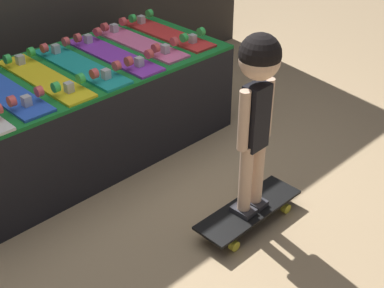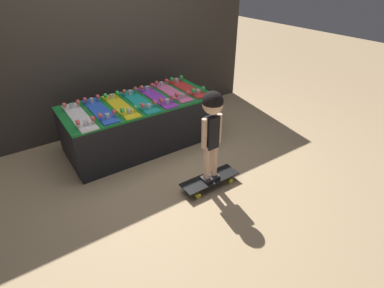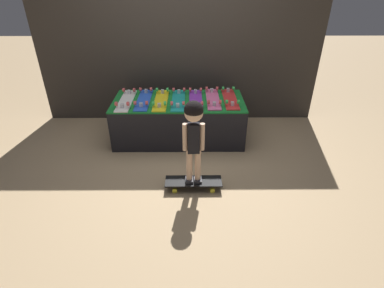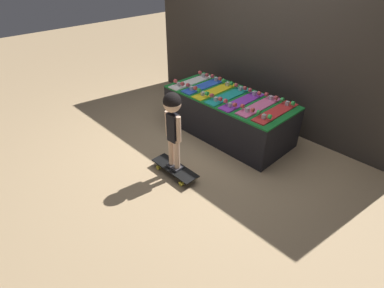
{
  "view_description": "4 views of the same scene",
  "coord_description": "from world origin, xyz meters",
  "px_view_note": "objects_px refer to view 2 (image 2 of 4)",
  "views": [
    {
      "loc": [
        -1.48,
        -1.98,
        1.79
      ],
      "look_at": [
        0.13,
        -0.34,
        0.34
      ],
      "focal_mm": 50.0,
      "sensor_mm": 36.0,
      "label": 1
    },
    {
      "loc": [
        -1.3,
        -2.53,
        1.93
      ],
      "look_at": [
        0.19,
        -0.37,
        0.33
      ],
      "focal_mm": 28.0,
      "sensor_mm": 36.0,
      "label": 2
    },
    {
      "loc": [
        0.15,
        -3.27,
        2.05
      ],
      "look_at": [
        0.17,
        -0.35,
        0.35
      ],
      "focal_mm": 28.0,
      "sensor_mm": 36.0,
      "label": 3
    },
    {
      "loc": [
        2.27,
        -2.41,
        2.18
      ],
      "look_at": [
        0.15,
        -0.38,
        0.25
      ],
      "focal_mm": 28.0,
      "sensor_mm": 36.0,
      "label": 4
    }
  ],
  "objects_px": {
    "skateboard_blue_on_rack": "(100,110)",
    "skateboard_yellow_on_rack": "(120,105)",
    "skateboard_red_on_rack": "(187,87)",
    "skateboard_purple_on_rack": "(157,96)",
    "skateboard_white_on_rack": "(79,116)",
    "skateboard_teal_on_rack": "(139,101)",
    "skateboard_pink_on_rack": "(171,91)",
    "child": "(212,121)",
    "skateboard_on_floor": "(210,180)"
  },
  "relations": [
    {
      "from": "skateboard_blue_on_rack",
      "to": "skateboard_yellow_on_rack",
      "type": "relative_size",
      "value": 1.0
    },
    {
      "from": "skateboard_blue_on_rack",
      "to": "skateboard_red_on_rack",
      "type": "height_order",
      "value": "same"
    },
    {
      "from": "skateboard_yellow_on_rack",
      "to": "skateboard_purple_on_rack",
      "type": "distance_m",
      "value": 0.46
    },
    {
      "from": "skateboard_white_on_rack",
      "to": "skateboard_teal_on_rack",
      "type": "distance_m",
      "value": 0.69
    },
    {
      "from": "skateboard_blue_on_rack",
      "to": "skateboard_red_on_rack",
      "type": "bearing_deg",
      "value": 1.45
    },
    {
      "from": "skateboard_purple_on_rack",
      "to": "skateboard_pink_on_rack",
      "type": "bearing_deg",
      "value": 9.79
    },
    {
      "from": "skateboard_teal_on_rack",
      "to": "skateboard_white_on_rack",
      "type": "bearing_deg",
      "value": -179.25
    },
    {
      "from": "skateboard_purple_on_rack",
      "to": "skateboard_red_on_rack",
      "type": "bearing_deg",
      "value": 5.58
    },
    {
      "from": "skateboard_white_on_rack",
      "to": "skateboard_teal_on_rack",
      "type": "relative_size",
      "value": 1.0
    },
    {
      "from": "skateboard_pink_on_rack",
      "to": "child",
      "type": "xyz_separation_m",
      "value": [
        -0.27,
        -1.15,
        0.15
      ]
    },
    {
      "from": "skateboard_yellow_on_rack",
      "to": "child",
      "type": "height_order",
      "value": "child"
    },
    {
      "from": "skateboard_red_on_rack",
      "to": "skateboard_purple_on_rack",
      "type": "bearing_deg",
      "value": -174.42
    },
    {
      "from": "skateboard_red_on_rack",
      "to": "skateboard_on_floor",
      "type": "relative_size",
      "value": 1.21
    },
    {
      "from": "skateboard_teal_on_rack",
      "to": "child",
      "type": "xyz_separation_m",
      "value": [
        0.19,
        -1.11,
        0.15
      ]
    },
    {
      "from": "skateboard_red_on_rack",
      "to": "skateboard_blue_on_rack",
      "type": "bearing_deg",
      "value": -178.55
    },
    {
      "from": "skateboard_white_on_rack",
      "to": "skateboard_pink_on_rack",
      "type": "bearing_deg",
      "value": 2.52
    },
    {
      "from": "skateboard_blue_on_rack",
      "to": "skateboard_on_floor",
      "type": "xyz_separation_m",
      "value": [
        0.65,
        -1.13,
        -0.51
      ]
    },
    {
      "from": "skateboard_on_floor",
      "to": "skateboard_pink_on_rack",
      "type": "bearing_deg",
      "value": 76.83
    },
    {
      "from": "skateboard_yellow_on_rack",
      "to": "skateboard_teal_on_rack",
      "type": "relative_size",
      "value": 1.0
    },
    {
      "from": "skateboard_white_on_rack",
      "to": "skateboard_on_floor",
      "type": "height_order",
      "value": "skateboard_white_on_rack"
    },
    {
      "from": "skateboard_teal_on_rack",
      "to": "skateboard_pink_on_rack",
      "type": "relative_size",
      "value": 1.0
    },
    {
      "from": "skateboard_red_on_rack",
      "to": "child",
      "type": "height_order",
      "value": "child"
    },
    {
      "from": "skateboard_white_on_rack",
      "to": "skateboard_blue_on_rack",
      "type": "relative_size",
      "value": 1.0
    },
    {
      "from": "skateboard_purple_on_rack",
      "to": "skateboard_pink_on_rack",
      "type": "distance_m",
      "value": 0.23
    },
    {
      "from": "child",
      "to": "skateboard_white_on_rack",
      "type": "bearing_deg",
      "value": 126.8
    },
    {
      "from": "skateboard_yellow_on_rack",
      "to": "skateboard_pink_on_rack",
      "type": "relative_size",
      "value": 1.0
    },
    {
      "from": "skateboard_pink_on_rack",
      "to": "skateboard_white_on_rack",
      "type": "bearing_deg",
      "value": -177.48
    },
    {
      "from": "skateboard_on_floor",
      "to": "child",
      "type": "relative_size",
      "value": 0.66
    },
    {
      "from": "skateboard_blue_on_rack",
      "to": "skateboard_pink_on_rack",
      "type": "xyz_separation_m",
      "value": [
        0.92,
        0.02,
        0.0
      ]
    },
    {
      "from": "skateboard_red_on_rack",
      "to": "skateboard_on_floor",
      "type": "height_order",
      "value": "skateboard_red_on_rack"
    },
    {
      "from": "skateboard_blue_on_rack",
      "to": "skateboard_purple_on_rack",
      "type": "distance_m",
      "value": 0.69
    },
    {
      "from": "skateboard_red_on_rack",
      "to": "skateboard_on_floor",
      "type": "xyz_separation_m",
      "value": [
        -0.5,
        -1.16,
        -0.51
      ]
    },
    {
      "from": "skateboard_blue_on_rack",
      "to": "skateboard_pink_on_rack",
      "type": "height_order",
      "value": "same"
    },
    {
      "from": "skateboard_yellow_on_rack",
      "to": "skateboard_pink_on_rack",
      "type": "bearing_deg",
      "value": 3.32
    },
    {
      "from": "skateboard_blue_on_rack",
      "to": "skateboard_yellow_on_rack",
      "type": "distance_m",
      "value": 0.23
    },
    {
      "from": "skateboard_red_on_rack",
      "to": "child",
      "type": "xyz_separation_m",
      "value": [
        -0.5,
        -1.16,
        0.15
      ]
    },
    {
      "from": "skateboard_blue_on_rack",
      "to": "skateboard_purple_on_rack",
      "type": "xyz_separation_m",
      "value": [
        0.69,
        -0.02,
        0.0
      ]
    },
    {
      "from": "child",
      "to": "skateboard_purple_on_rack",
      "type": "bearing_deg",
      "value": 86.3
    },
    {
      "from": "skateboard_red_on_rack",
      "to": "skateboard_on_floor",
      "type": "bearing_deg",
      "value": -113.29
    },
    {
      "from": "skateboard_yellow_on_rack",
      "to": "skateboard_teal_on_rack",
      "type": "bearing_deg",
      "value": -0.36
    },
    {
      "from": "skateboard_yellow_on_rack",
      "to": "skateboard_red_on_rack",
      "type": "height_order",
      "value": "same"
    },
    {
      "from": "skateboard_blue_on_rack",
      "to": "skateboard_white_on_rack",
      "type": "bearing_deg",
      "value": -173.4
    },
    {
      "from": "skateboard_yellow_on_rack",
      "to": "skateboard_red_on_rack",
      "type": "xyz_separation_m",
      "value": [
        0.92,
        0.05,
        0.0
      ]
    },
    {
      "from": "skateboard_pink_on_rack",
      "to": "skateboard_red_on_rack",
      "type": "bearing_deg",
      "value": 1.3
    },
    {
      "from": "skateboard_blue_on_rack",
      "to": "skateboard_red_on_rack",
      "type": "relative_size",
      "value": 1.0
    },
    {
      "from": "skateboard_yellow_on_rack",
      "to": "skateboard_red_on_rack",
      "type": "distance_m",
      "value": 0.92
    },
    {
      "from": "skateboard_white_on_rack",
      "to": "skateboard_teal_on_rack",
      "type": "bearing_deg",
      "value": 0.75
    },
    {
      "from": "skateboard_yellow_on_rack",
      "to": "skateboard_red_on_rack",
      "type": "relative_size",
      "value": 1.0
    },
    {
      "from": "skateboard_pink_on_rack",
      "to": "skateboard_yellow_on_rack",
      "type": "bearing_deg",
      "value": -176.68
    },
    {
      "from": "skateboard_white_on_rack",
      "to": "skateboard_purple_on_rack",
      "type": "distance_m",
      "value": 0.92
    }
  ]
}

